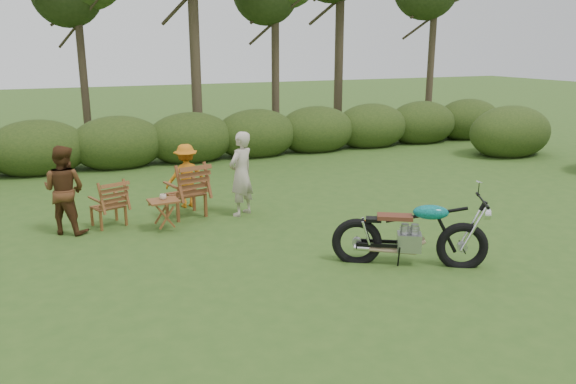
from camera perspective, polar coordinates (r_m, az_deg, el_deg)
name	(u,v)px	position (r m, az deg, el deg)	size (l,w,h in m)	color
ground	(344,275)	(8.28, 5.72, -8.35)	(80.00, 80.00, 0.00)	#30511B
tree_line	(196,23)	(16.91, -9.31, 16.54)	(22.52, 11.62, 8.14)	#36291D
motorcycle	(408,264)	(8.81, 12.07, -7.15)	(2.19, 0.83, 1.25)	#0EB8AF
lawn_chair_right	(187,216)	(11.10, -10.25, -2.43)	(0.74, 0.74, 1.07)	brown
lawn_chair_left	(110,225)	(10.89, -17.66, -3.26)	(0.60, 0.60, 0.87)	#5F2E17
side_table	(164,215)	(10.31, -12.46, -2.28)	(0.54, 0.45, 0.56)	brown
cup	(163,197)	(10.26, -12.58, -0.48)	(0.12, 0.12, 0.09)	beige
adult_a	(242,215)	(11.06, -4.69, -2.31)	(0.60, 0.39, 1.64)	#B8A997
adult_b	(69,232)	(10.74, -21.39, -3.84)	(0.76, 0.59, 1.57)	#4D2B16
child	(188,206)	(11.76, -10.15, -1.45)	(0.84, 0.48, 1.30)	#C76A12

